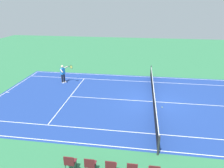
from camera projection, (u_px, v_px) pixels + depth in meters
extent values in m
plane|color=#2D7247|center=(153.00, 102.00, 15.29)|extent=(60.00, 60.00, 0.00)
cube|color=navy|center=(153.00, 102.00, 15.29)|extent=(24.20, 11.40, 0.00)
cube|color=white|center=(6.00, 92.00, 16.87)|extent=(0.05, 11.00, 0.01)
cube|color=white|center=(151.00, 77.00, 20.35)|extent=(23.80, 0.05, 0.01)
cube|color=white|center=(157.00, 150.00, 10.22)|extent=(23.80, 0.05, 0.01)
cube|color=white|center=(151.00, 82.00, 19.07)|extent=(23.80, 0.05, 0.01)
cube|color=white|center=(156.00, 134.00, 11.50)|extent=(23.80, 0.05, 0.01)
cube|color=white|center=(70.00, 96.00, 16.14)|extent=(0.05, 8.22, 0.01)
cube|color=white|center=(153.00, 102.00, 15.29)|extent=(12.80, 0.05, 0.01)
cube|color=white|center=(8.00, 92.00, 16.85)|extent=(0.30, 0.05, 0.01)
cylinder|color=#2D2D33|center=(151.00, 71.00, 20.43)|extent=(0.10, 0.10, 1.08)
cylinder|color=#2D2D33|center=(159.00, 146.00, 9.75)|extent=(0.10, 0.10, 1.08)
cube|color=black|center=(153.00, 96.00, 15.12)|extent=(0.02, 11.60, 0.88)
cube|color=white|center=(154.00, 90.00, 14.94)|extent=(0.04, 11.60, 0.06)
cube|color=white|center=(153.00, 96.00, 15.12)|extent=(0.04, 0.06, 0.88)
cylinder|color=black|center=(62.00, 78.00, 18.70)|extent=(0.15, 0.15, 0.74)
cube|color=white|center=(63.00, 83.00, 18.82)|extent=(0.30, 0.22, 0.09)
cylinder|color=black|center=(64.00, 78.00, 18.88)|extent=(0.15, 0.15, 0.74)
cube|color=white|center=(65.00, 82.00, 19.00)|extent=(0.30, 0.22, 0.09)
cube|color=#2884D1|center=(63.00, 71.00, 18.55)|extent=(0.38, 0.45, 0.56)
sphere|color=beige|center=(62.00, 67.00, 18.39)|extent=(0.23, 0.23, 0.23)
cylinder|color=beige|center=(62.00, 71.00, 18.20)|extent=(0.36, 0.35, 0.26)
cylinder|color=beige|center=(66.00, 67.00, 18.56)|extent=(0.42, 0.14, 0.30)
cylinder|color=#232326|center=(69.00, 66.00, 18.40)|extent=(0.27, 0.15, 0.04)
torus|color=#232326|center=(71.00, 67.00, 18.25)|extent=(0.29, 0.16, 0.31)
cylinder|color=#C6D84C|center=(71.00, 67.00, 18.25)|extent=(0.25, 0.12, 0.27)
sphere|color=#CCE01E|center=(162.00, 107.00, 14.40)|extent=(0.07, 0.07, 0.07)
cube|color=#56191E|center=(132.00, 168.00, 8.51)|extent=(0.44, 0.44, 0.04)
cube|color=#56191E|center=(132.00, 168.00, 8.25)|extent=(0.44, 0.04, 0.40)
cylinder|color=#38383D|center=(108.00, 167.00, 8.91)|extent=(0.04, 0.04, 0.44)
cylinder|color=#38383D|center=(116.00, 168.00, 8.86)|extent=(0.04, 0.04, 0.44)
cube|color=#56191E|center=(111.00, 166.00, 8.63)|extent=(0.44, 0.44, 0.04)
cube|color=#56191E|center=(110.00, 165.00, 8.37)|extent=(0.44, 0.04, 0.40)
cylinder|color=#38383D|center=(88.00, 165.00, 9.03)|extent=(0.04, 0.04, 0.44)
cylinder|color=#38383D|center=(96.00, 166.00, 8.98)|extent=(0.04, 0.04, 0.44)
cube|color=#56191E|center=(91.00, 164.00, 8.75)|extent=(0.44, 0.44, 0.04)
cube|color=#56191E|center=(89.00, 163.00, 8.49)|extent=(0.44, 0.04, 0.40)
cylinder|color=#38383D|center=(68.00, 163.00, 9.15)|extent=(0.04, 0.04, 0.44)
cylinder|color=#38383D|center=(76.00, 164.00, 9.10)|extent=(0.04, 0.04, 0.44)
cube|color=#56191E|center=(71.00, 162.00, 8.87)|extent=(0.44, 0.44, 0.04)
cube|color=#56191E|center=(69.00, 161.00, 8.60)|extent=(0.44, 0.04, 0.40)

